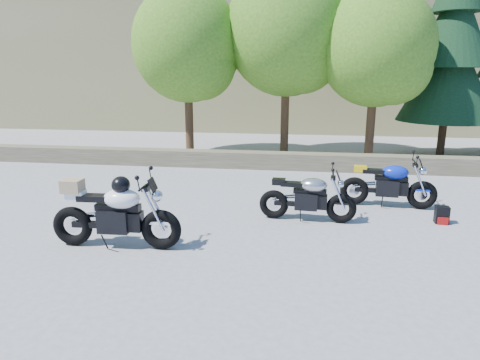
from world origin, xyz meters
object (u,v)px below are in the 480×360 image
blue_bike (389,185)px  backpack (442,215)px  silver_bike (308,198)px  white_bike (115,213)px

blue_bike → backpack: (0.85, -0.95, -0.33)m
silver_bike → white_bike: size_ratio=0.86×
silver_bike → blue_bike: bearing=37.5°
blue_bike → silver_bike: bearing=-140.5°
silver_bike → blue_bike: (1.75, 1.17, 0.03)m
white_bike → silver_bike: bearing=27.4°
white_bike → blue_bike: size_ratio=1.09×
blue_bike → backpack: bearing=-42.4°
white_bike → blue_bike: white_bike is taller
white_bike → blue_bike: 5.78m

